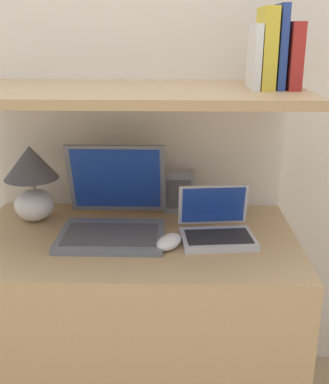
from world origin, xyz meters
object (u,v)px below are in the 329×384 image
Objects in this scene: laptop_large at (113,215)px; book_red at (291,56)px; router_box at (179,192)px; book_yellow at (266,48)px; table_lamp at (32,178)px; laptop_small at (216,228)px; book_blue at (279,47)px; book_white at (254,57)px; computer_mouse at (169,242)px.

laptop_large is 1.82× the size of book_red.
book_yellow reaches higher than router_box.
table_lamp is 1.07× the size of laptop_small.
book_blue reaches higher than book_red.
book_white reaches higher than laptop_large.
router_box is 0.55m from book_white.
laptop_small is 1.30× the size of book_red.
table_lamp is at bearing 175.52° from book_red.
book_red reaches higher than computer_mouse.
table_lamp is 0.76× the size of laptop_large.
laptop_small is 0.17m from computer_mouse.
book_blue is at bearing 23.61° from laptop_small.
laptop_large reaches higher than router_box.
book_red is at bearing -26.63° from router_box.
book_white reaches higher than table_lamp.
book_white is (-0.03, 0.00, -0.02)m from book_yellow.
book_blue is at bearing 3.70° from laptop_large.
book_white is at bearing 4.31° from laptop_large.
laptop_small is 1.07× the size of book_yellow.
book_blue reaches higher than table_lamp.
laptop_small is 1.97× the size of computer_mouse.
laptop_small is at bearing -143.02° from book_white.
laptop_small is at bearing -160.30° from book_red.
table_lamp is at bearing 161.26° from laptop_large.
table_lamp is at bearing 175.07° from book_yellow.
book_yellow is at bearing 180.00° from book_red.
laptop_large is 2.75× the size of computer_mouse.
computer_mouse is 0.61m from book_white.
table_lamp reaches higher than computer_mouse.
router_box is at bearing 84.64° from computer_mouse.
book_blue is (0.32, 0.15, 0.56)m from computer_mouse.
laptop_small is at bearing -150.61° from book_yellow.
laptop_large is at bearing -176.30° from book_blue.
laptop_large is 0.70m from book_yellow.
book_white is (-0.11, 0.00, -0.00)m from book_red.
router_box is (0.50, 0.10, -0.08)m from table_lamp.
book_yellow reaches higher than laptop_large.
book_yellow is at bearing -4.93° from table_lamp.
book_white is (0.25, 0.15, 0.54)m from computer_mouse.
book_red is at bearing 3.44° from laptop_large.
book_blue is at bearing -29.55° from router_box.
book_blue is (0.29, -0.17, 0.51)m from router_box.
book_red reaches higher than laptop_large.
book_blue reaches higher than laptop_small.
laptop_large is 1.50× the size of book_yellow.
book_yellow is at bearing 4.00° from laptop_large.
book_blue is 1.29× the size of book_white.
book_blue is (0.17, 0.08, 0.55)m from laptop_small.
book_yellow is at bearing 0.00° from book_white.
laptop_small is 0.27m from router_box.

